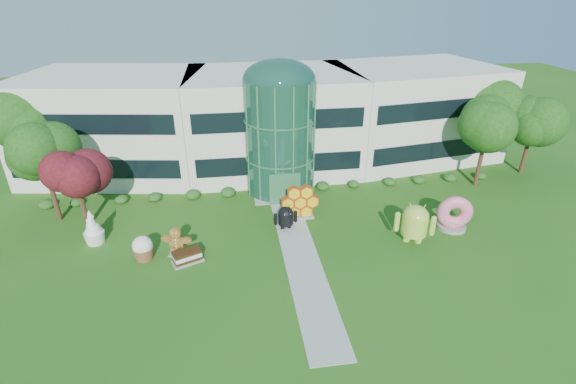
{
  "coord_description": "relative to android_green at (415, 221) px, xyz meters",
  "views": [
    {
      "loc": [
        -4.36,
        -21.93,
        16.75
      ],
      "look_at": [
        -0.17,
        6.0,
        2.6
      ],
      "focal_mm": 26.0,
      "sensor_mm": 36.0,
      "label": 1
    }
  ],
  "objects": [
    {
      "name": "donut",
      "position": [
        3.72,
        1.31,
        -0.3
      ],
      "size": [
        2.89,
        1.89,
        2.76
      ],
      "primitive_type": null,
      "rotation": [
        0.0,
        0.0,
        -0.25
      ],
      "color": "#E15572",
      "rests_on": "ground"
    },
    {
      "name": "trees_backdrop",
      "position": [
        -8.33,
        11.09,
        2.51
      ],
      "size": [
        52.0,
        8.0,
        8.4
      ],
      "primitive_type": null,
      "color": "#194010",
      "rests_on": "ground"
    },
    {
      "name": "ice_cream_sandwich",
      "position": [
        -15.95,
        -0.17,
        -1.24
      ],
      "size": [
        2.24,
        1.7,
        0.89
      ],
      "primitive_type": null,
      "rotation": [
        0.0,
        0.0,
        0.4
      ],
      "color": "black",
      "rests_on": "ground"
    },
    {
      "name": "building",
      "position": [
        -8.33,
        16.09,
        2.96
      ],
      "size": [
        46.0,
        15.0,
        9.3
      ],
      "primitive_type": null,
      "color": "beige",
      "rests_on": "ground"
    },
    {
      "name": "gingerbread",
      "position": [
        -16.66,
        0.82,
        -0.6
      ],
      "size": [
        2.52,
        1.54,
        2.18
      ],
      "primitive_type": null,
      "rotation": [
        0.0,
        0.0,
        -0.29
      ],
      "color": "brown",
      "rests_on": "ground"
    },
    {
      "name": "froyo",
      "position": [
        -22.67,
        3.23,
        -0.38
      ],
      "size": [
        1.57,
        1.57,
        2.61
      ],
      "primitive_type": null,
      "rotation": [
        0.0,
        0.0,
        0.03
      ],
      "color": "white",
      "rests_on": "ground"
    },
    {
      "name": "cupcake",
      "position": [
        -18.88,
        0.66,
        -0.82
      ],
      "size": [
        1.89,
        1.89,
        1.74
      ],
      "primitive_type": null,
      "rotation": [
        0.0,
        0.0,
        0.39
      ],
      "color": "white",
      "rests_on": "ground"
    },
    {
      "name": "honeycomb",
      "position": [
        -7.47,
        4.64,
        -0.43
      ],
      "size": [
        3.22,
        1.21,
        2.51
      ],
      "primitive_type": null,
      "rotation": [
        0.0,
        0.0,
        0.02
      ],
      "color": "yellow",
      "rests_on": "ground"
    },
    {
      "name": "android_black",
      "position": [
        -8.82,
        3.12,
        -0.62
      ],
      "size": [
        2.01,
        1.46,
        2.14
      ],
      "primitive_type": null,
      "rotation": [
        0.0,
        0.0,
        0.11
      ],
      "color": "black",
      "rests_on": "ground"
    },
    {
      "name": "ground",
      "position": [
        -8.33,
        -1.91,
        -1.69
      ],
      "size": [
        140.0,
        140.0,
        0.0
      ],
      "primitive_type": "plane",
      "color": "#215114",
      "rests_on": "ground"
    },
    {
      "name": "tree_red",
      "position": [
        -23.83,
        5.59,
        1.31
      ],
      "size": [
        4.0,
        4.0,
        6.0
      ],
      "primitive_type": null,
      "color": "#3F0C14",
      "rests_on": "ground"
    },
    {
      "name": "walkway",
      "position": [
        -8.33,
        0.09,
        -1.67
      ],
      "size": [
        2.4,
        20.0,
        0.04
      ],
      "primitive_type": "cube",
      "color": "#9E9E93",
      "rests_on": "ground"
    },
    {
      "name": "android_green",
      "position": [
        0.0,
        0.0,
        0.0
      ],
      "size": [
        3.5,
        2.95,
        3.37
      ],
      "primitive_type": null,
      "rotation": [
        0.0,
        0.0,
        -0.38
      ],
      "color": "#A5C73F",
      "rests_on": "ground"
    },
    {
      "name": "atrium",
      "position": [
        -8.33,
        10.09,
        3.21
      ],
      "size": [
        6.0,
        6.0,
        9.8
      ],
      "primitive_type": "cylinder",
      "color": "#194738",
      "rests_on": "ground"
    }
  ]
}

